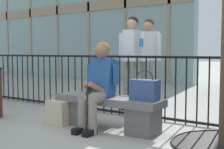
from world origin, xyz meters
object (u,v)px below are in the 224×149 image
(handbag_on_bench, at_px, (145,89))
(stone_bench, at_px, (108,109))
(seated_person_with_phone, at_px, (99,83))
(bystander_further_back, at_px, (132,56))
(shopping_bag, at_px, (57,112))
(bystander_at_railing, at_px, (148,55))

(handbag_on_bench, bearing_deg, stone_bench, 179.01)
(stone_bench, bearing_deg, handbag_on_bench, -0.99)
(seated_person_with_phone, bearing_deg, bystander_further_back, 102.62)
(shopping_bag, bearing_deg, seated_person_with_phone, 11.57)
(stone_bench, relative_size, bystander_at_railing, 0.94)
(shopping_bag, bearing_deg, bystander_further_back, 78.14)
(handbag_on_bench, height_order, shopping_bag, handbag_on_bench)
(seated_person_with_phone, bearing_deg, shopping_bag, -168.43)
(handbag_on_bench, xyz_separation_m, bystander_further_back, (-0.97, 1.34, 0.41))
(bystander_further_back, bearing_deg, bystander_at_railing, 84.61)
(seated_person_with_phone, height_order, shopping_bag, seated_person_with_phone)
(stone_bench, distance_m, handbag_on_bench, 0.66)
(bystander_further_back, bearing_deg, seated_person_with_phone, -77.38)
(handbag_on_bench, distance_m, bystander_further_back, 1.71)
(handbag_on_bench, height_order, bystander_at_railing, bystander_at_railing)
(handbag_on_bench, distance_m, shopping_bag, 1.39)
(shopping_bag, relative_size, bystander_further_back, 0.27)
(stone_bench, bearing_deg, seated_person_with_phone, -117.32)
(stone_bench, bearing_deg, shopping_bag, -160.08)
(seated_person_with_phone, relative_size, handbag_on_bench, 3.08)
(handbag_on_bench, relative_size, bystander_at_railing, 0.23)
(stone_bench, xyz_separation_m, bystander_further_back, (-0.39, 1.33, 0.73))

